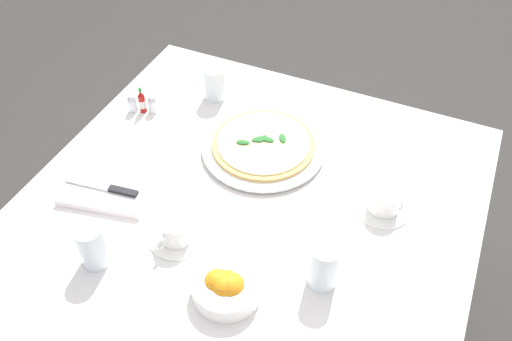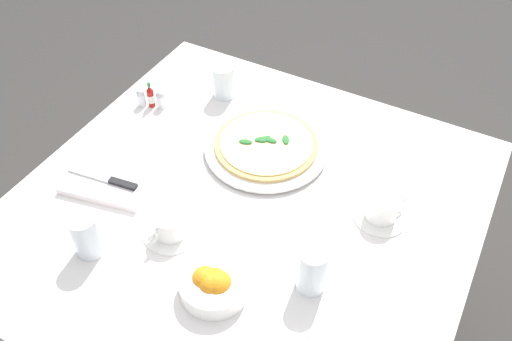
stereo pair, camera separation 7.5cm
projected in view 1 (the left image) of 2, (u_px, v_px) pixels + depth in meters
dining_table at (248, 237)px, 1.42m from camera, size 1.09×1.09×0.73m
pizza_plate at (263, 147)px, 1.46m from camera, size 0.33×0.33×0.02m
pizza at (263, 143)px, 1.45m from camera, size 0.28×0.28×0.02m
coffee_cup_far_right at (384, 201)px, 1.30m from camera, size 0.13×0.13×0.07m
coffee_cup_right_edge at (175, 231)px, 1.24m from camera, size 0.13×0.13×0.07m
water_glass_far_left at (324, 267)px, 1.14m from camera, size 0.06×0.06×0.12m
water_glass_back_corner at (215, 85)px, 1.60m from camera, size 0.07×0.07×0.10m
water_glass_left_edge at (93, 248)px, 1.18m from camera, size 0.06×0.06×0.11m
napkin_folded at (107, 191)px, 1.35m from camera, size 0.24×0.17×0.02m
dinner_knife at (105, 187)px, 1.34m from camera, size 0.20×0.04×0.01m
citrus_bowl at (226, 286)px, 1.13m from camera, size 0.15×0.15×0.07m
hot_sauce_bottle at (142, 102)px, 1.56m from camera, size 0.02×0.02×0.08m
salt_shaker at (133, 104)px, 1.57m from camera, size 0.03×0.03×0.06m
pepper_shaker at (153, 105)px, 1.57m from camera, size 0.03×0.03×0.06m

